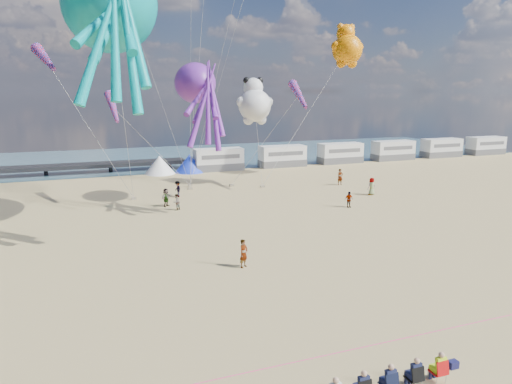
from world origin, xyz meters
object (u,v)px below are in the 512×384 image
object	(u,v)px
sandbag_b	(190,188)
sandbag_e	(190,186)
beachgoer_0	(372,186)
kite_panda	(255,105)
motorhome_0	(219,159)
beachgoer_2	(178,189)
motorhome_2	(340,153)
kite_octopus_purple	(195,83)
windsock_left	(45,58)
tent_blue	(190,163)
sandbag_a	(134,199)
motorhome_5	(486,146)
motorhome_1	(282,156)
standing_person	(244,253)
cooler_navy	(453,364)
windsock_right	(113,107)
beachgoer_4	(166,197)
kite_teddy_orange	(347,50)
motorhome_4	(441,148)
sandbag_d	(232,185)
motorhome_3	(393,150)
windsock_mid	(299,95)
beachgoer_1	(176,202)
spectator_row	(388,379)
beachgoer_3	(349,200)
tent_white	(160,165)
beachgoer_5	(340,177)
kite_octopus_teal	(110,5)
sandbag_c	(262,186)

from	to	relation	value
sandbag_b	sandbag_e	xyz separation A→B (m)	(0.34, 1.55, 0.00)
beachgoer_0	kite_panda	distance (m)	15.64
motorhome_0	beachgoer_2	xyz separation A→B (m)	(-8.28, -14.27, -0.66)
motorhome_0	motorhome_2	xyz separation A→B (m)	(19.00, 0.00, 0.00)
kite_octopus_purple	windsock_left	world-z (taller)	windsock_left
tent_blue	sandbag_a	world-z (taller)	tent_blue
motorhome_5	tent_blue	xyz separation A→B (m)	(-51.50, 0.00, -0.30)
motorhome_1	standing_person	xyz separation A→B (m)	(-17.49, -34.67, -0.61)
motorhome_1	cooler_navy	size ratio (longest dim) A/B	17.37
standing_person	kite_octopus_purple	xyz separation A→B (m)	(1.25, 17.85, 10.47)
windsock_right	beachgoer_4	bearing A→B (deg)	-43.13
beachgoer_4	kite_teddy_orange	distance (m)	28.94
motorhome_4	sandbag_d	bearing A→B (deg)	-164.56
motorhome_3	windsock_left	xyz separation A→B (m)	(-48.18, -12.49, 12.06)
beachgoer_0	sandbag_a	size ratio (longest dim) A/B	3.63
windsock_left	windsock_mid	distance (m)	25.01
motorhome_5	cooler_navy	bearing A→B (deg)	-137.12
motorhome_2	motorhome_1	bearing A→B (deg)	180.00
beachgoer_2	windsock_left	distance (m)	17.17
motorhome_0	beachgoer_4	size ratio (longest dim) A/B	3.81
motorhome_2	kite_octopus_purple	world-z (taller)	kite_octopus_purple
beachgoer_4	sandbag_e	size ratio (longest dim) A/B	3.46
beachgoer_1	kite_teddy_orange	xyz separation A→B (m)	(22.99, 9.70, 14.75)
spectator_row	sandbag_d	xyz separation A→B (m)	(5.56, 37.05, -0.54)
beachgoer_3	tent_white	bearing A→B (deg)	118.52
windsock_left	beachgoer_0	bearing A→B (deg)	-30.68
spectator_row	beachgoer_4	xyz separation A→B (m)	(-2.97, 30.20, 0.22)
standing_person	beachgoer_2	world-z (taller)	standing_person
motorhome_3	tent_blue	bearing A→B (deg)	180.00
kite_panda	spectator_row	bearing A→B (deg)	-91.85
beachgoer_2	sandbag_b	bearing A→B (deg)	138.36
beachgoer_5	sandbag_b	bearing A→B (deg)	167.45
motorhome_0	beachgoer_0	world-z (taller)	motorhome_0
motorhome_5	spectator_row	bearing A→B (deg)	-138.67
sandbag_d	kite_octopus_teal	world-z (taller)	kite_octopus_teal
motorhome_1	motorhome_5	world-z (taller)	same
motorhome_3	tent_blue	size ratio (longest dim) A/B	1.65
tent_white	motorhome_2	bearing A→B (deg)	0.00
kite_teddy_orange	windsock_mid	xyz separation A→B (m)	(-8.63, -4.92, -5.27)
motorhome_3	kite_octopus_purple	bearing A→B (deg)	-154.48
tent_white	sandbag_d	distance (m)	12.75
kite_teddy_orange	motorhome_0	bearing A→B (deg)	139.59
motorhome_5	standing_person	world-z (taller)	motorhome_5
beachgoer_3	kite_teddy_orange	bearing A→B (deg)	60.01
motorhome_3	sandbag_c	distance (m)	29.78
motorhome_1	tent_white	bearing A→B (deg)	180.00
tent_white	beachgoer_5	size ratio (longest dim) A/B	2.14
tent_white	sandbag_e	world-z (taller)	tent_white
motorhome_5	kite_teddy_orange	size ratio (longest dim) A/B	1.07
beachgoer_5	motorhome_4	bearing A→B (deg)	26.90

